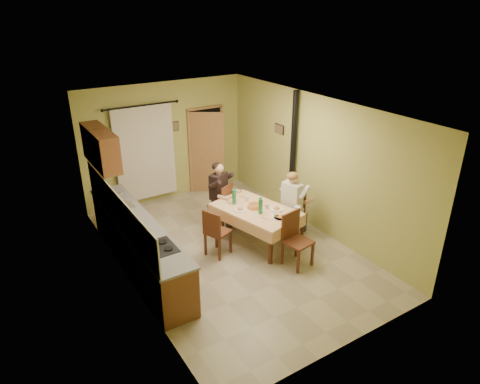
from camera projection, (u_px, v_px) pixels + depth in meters
floor at (232, 250)px, 8.33m from camera, size 4.00×6.00×0.01m
room_shell at (231, 163)px, 7.58m from camera, size 4.04×6.04×2.82m
kitchen_run at (138, 244)px, 7.61m from camera, size 0.64×3.64×1.56m
upper_cabinets at (100, 147)px, 7.96m from camera, size 0.35×1.40×0.70m
curtain at (145, 153)px, 9.78m from camera, size 1.70×0.07×2.22m
doorway at (207, 150)px, 10.60m from camera, size 0.96×0.51×2.15m
dining_table at (256, 226)px, 8.44m from camera, size 1.38×1.87×0.76m
tableware at (260, 207)px, 8.21m from camera, size 0.91×1.56×0.33m
chair_far at (221, 213)px, 9.16m from camera, size 0.54×0.54×0.96m
chair_near at (297, 250)px, 7.78m from camera, size 0.51×0.51×1.01m
chair_right at (292, 223)px, 8.76m from camera, size 0.45×0.45×0.93m
chair_left at (218, 241)px, 8.09m from camera, size 0.52×0.52×0.96m
man_far at (220, 187)px, 8.93m from camera, size 0.65×0.61×1.39m
man_right at (293, 197)px, 8.51m from camera, size 0.54×0.63×1.39m
stove_flue at (292, 173)px, 9.30m from camera, size 0.24×0.24×2.80m
picture_back at (175, 126)px, 10.02m from camera, size 0.19×0.03×0.23m
picture_right at (279, 129)px, 9.45m from camera, size 0.03×0.31×0.21m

